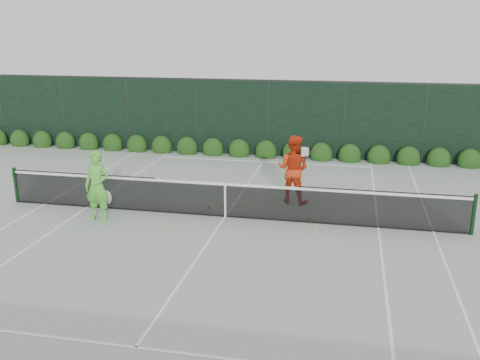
# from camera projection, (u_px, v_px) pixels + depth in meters

# --- Properties ---
(ground) EXTENTS (80.00, 80.00, 0.00)m
(ground) POSITION_uv_depth(u_px,v_px,m) (225.00, 217.00, 14.77)
(ground) COLOR gray
(ground) RESTS_ON ground
(tennis_net) EXTENTS (12.90, 0.10, 1.07)m
(tennis_net) POSITION_uv_depth(u_px,v_px,m) (224.00, 199.00, 14.63)
(tennis_net) COLOR black
(tennis_net) RESTS_ON ground
(player_woman) EXTENTS (0.73, 0.51, 1.92)m
(player_woman) POSITION_uv_depth(u_px,v_px,m) (97.00, 186.00, 14.29)
(player_woman) COLOR #55C339
(player_woman) RESTS_ON ground
(player_man) EXTENTS (1.16, 1.00, 2.03)m
(player_man) POSITION_uv_depth(u_px,v_px,m) (293.00, 169.00, 15.78)
(player_man) COLOR red
(player_man) RESTS_ON ground
(court_lines) EXTENTS (11.03, 23.83, 0.01)m
(court_lines) POSITION_uv_depth(u_px,v_px,m) (225.00, 217.00, 14.77)
(court_lines) COLOR white
(court_lines) RESTS_ON ground
(windscreen_fence) EXTENTS (32.00, 21.07, 3.06)m
(windscreen_fence) POSITION_uv_depth(u_px,v_px,m) (197.00, 194.00, 11.80)
(windscreen_fence) COLOR black
(windscreen_fence) RESTS_ON ground
(hedge_row) EXTENTS (31.66, 0.65, 0.94)m
(hedge_row) POSITION_uv_depth(u_px,v_px,m) (266.00, 152.00, 21.44)
(hedge_row) COLOR #15370F
(hedge_row) RESTS_ON ground
(tennis_balls) EXTENTS (3.77, 2.08, 0.07)m
(tennis_balls) POSITION_uv_depth(u_px,v_px,m) (241.00, 215.00, 14.84)
(tennis_balls) COLOR #CBEA34
(tennis_balls) RESTS_ON ground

